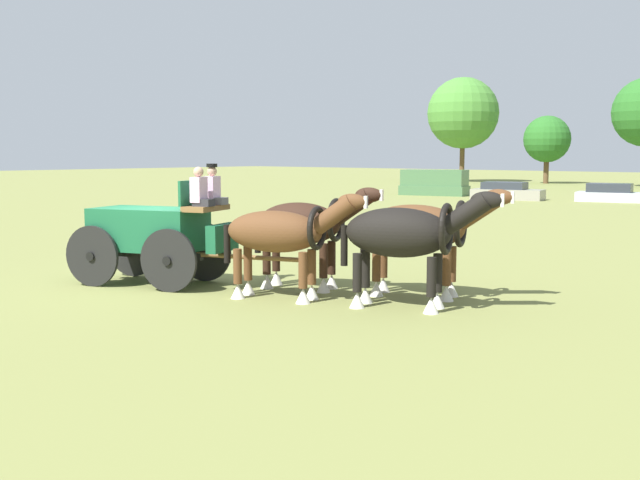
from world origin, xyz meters
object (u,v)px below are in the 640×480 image
Objects in this scene: draft_horse_rear_near at (305,226)px; parked_vehicle_b at (507,192)px; draft_horse_rear_off at (281,235)px; parked_vehicle_a at (434,183)px; show_wagon at (155,231)px; draft_horse_lead_near at (421,230)px; draft_horse_lead_off at (405,236)px; parked_vehicle_c at (612,194)px.

draft_horse_rear_near reaches higher than parked_vehicle_b.
draft_horse_rear_off reaches higher than parked_vehicle_a.
draft_horse_rear_off is 39.76m from parked_vehicle_a.
parked_vehicle_b is at bearing -11.17° from parked_vehicle_a.
parked_vehicle_a is at bearing 118.46° from draft_horse_rear_near.
parked_vehicle_a is at bearing 168.83° from parked_vehicle_b.
draft_horse_rear_off is at bearing -69.68° from parked_vehicle_b.
show_wagon is 3.48m from draft_horse_rear_near.
draft_horse_lead_near is 0.61× the size of parked_vehicle_a.
draft_horse_rear_off is at bearing 9.12° from show_wagon.
parked_vehicle_a is (-20.78, 32.94, -0.53)m from draft_horse_lead_near.
draft_horse_rear_off is 2.58m from draft_horse_lead_off.
draft_horse_rear_near is 0.94× the size of draft_horse_lead_near.
draft_horse_lead_off reaches higher than draft_horse_lead_near.
parked_vehicle_b is 6.30m from parked_vehicle_c.
show_wagon is at bearing -85.05° from parked_vehicle_c.
parked_vehicle_c is at bearing 4.39° from parked_vehicle_a.
draft_horse_rear_near is (2.99, 1.77, 0.17)m from show_wagon.
draft_horse_lead_near reaches higher than parked_vehicle_b.
show_wagon is at bearing -153.95° from draft_horse_lead_near.
draft_horse_lead_off is 36.25m from parked_vehicle_c.
show_wagon is 35.54m from parked_vehicle_b.
draft_horse_lead_near is 0.68× the size of parked_vehicle_c.
draft_horse_lead_near is (5.43, 2.65, 0.19)m from show_wagon.
parked_vehicle_a is 6.40m from parked_vehicle_b.
draft_horse_lead_near is at bearing -75.77° from parked_vehicle_c.
draft_horse_lead_off is 0.64× the size of parked_vehicle_b.
show_wagon reaches higher than draft_horse_lead_off.
draft_horse_lead_off is (2.43, 0.88, 0.08)m from draft_horse_rear_off.
show_wagon is 1.21× the size of parked_vehicle_c.
draft_horse_rear_near is 35.31m from parked_vehicle_c.
draft_horse_lead_near reaches higher than draft_horse_rear_off.
show_wagon is 38.76m from parked_vehicle_a.
parked_vehicle_a is at bearing 122.24° from draft_horse_lead_near.
show_wagon is 6.04m from draft_horse_lead_off.
draft_horse_rear_off is 0.60× the size of parked_vehicle_a.
draft_horse_lead_near reaches higher than draft_horse_rear_near.
draft_horse_lead_off reaches higher than draft_horse_rear_off.
draft_horse_lead_near is (1.99, 2.10, 0.07)m from draft_horse_rear_off.
parked_vehicle_b is (-14.95, 32.92, -0.92)m from draft_horse_lead_off.
draft_horse_rear_off is 0.66× the size of parked_vehicle_c.
draft_horse_lead_near is at bearing -65.41° from parked_vehicle_b.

